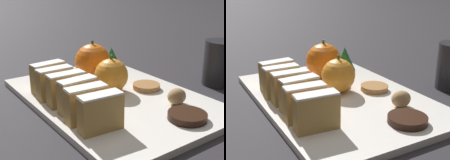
# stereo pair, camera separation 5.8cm
# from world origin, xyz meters

# --- Properties ---
(ground_plane) EXTENTS (6.00, 6.00, 0.00)m
(ground_plane) POSITION_xyz_m (0.00, 0.00, 0.00)
(ground_plane) COLOR #28262B
(serving_platter) EXTENTS (0.28, 0.41, 0.01)m
(serving_platter) POSITION_xyz_m (0.00, 0.00, 0.01)
(serving_platter) COLOR white
(serving_platter) RESTS_ON ground_plane
(stollen_slice_front) EXTENTS (0.07, 0.03, 0.06)m
(stollen_slice_front) POSITION_xyz_m (-0.09, -0.11, 0.04)
(stollen_slice_front) COLOR tan
(stollen_slice_front) RESTS_ON serving_platter
(stollen_slice_second) EXTENTS (0.07, 0.03, 0.06)m
(stollen_slice_second) POSITION_xyz_m (-0.10, -0.07, 0.04)
(stollen_slice_second) COLOR tan
(stollen_slice_second) RESTS_ON serving_platter
(stollen_slice_third) EXTENTS (0.07, 0.03, 0.06)m
(stollen_slice_third) POSITION_xyz_m (-0.09, -0.03, 0.04)
(stollen_slice_third) COLOR tan
(stollen_slice_third) RESTS_ON serving_platter
(stollen_slice_fourth) EXTENTS (0.07, 0.03, 0.06)m
(stollen_slice_fourth) POSITION_xyz_m (-0.09, 0.01, 0.04)
(stollen_slice_fourth) COLOR tan
(stollen_slice_fourth) RESTS_ON serving_platter
(stollen_slice_fifth) EXTENTS (0.07, 0.03, 0.06)m
(stollen_slice_fifth) POSITION_xyz_m (-0.09, 0.05, 0.04)
(stollen_slice_fifth) COLOR tan
(stollen_slice_fifth) RESTS_ON serving_platter
(stollen_slice_sixth) EXTENTS (0.07, 0.03, 0.06)m
(stollen_slice_sixth) POSITION_xyz_m (-0.09, 0.09, 0.04)
(stollen_slice_sixth) COLOR tan
(stollen_slice_sixth) RESTS_ON serving_platter
(orange_near) EXTENTS (0.07, 0.07, 0.07)m
(orange_near) POSITION_xyz_m (0.01, 0.02, 0.04)
(orange_near) COLOR orange
(orange_near) RESTS_ON serving_platter
(orange_far) EXTENTS (0.08, 0.08, 0.09)m
(orange_far) POSITION_xyz_m (0.02, 0.10, 0.05)
(orange_far) COLOR orange
(orange_far) RESTS_ON serving_platter
(walnut) EXTENTS (0.04, 0.03, 0.03)m
(walnut) POSITION_xyz_m (0.07, -0.10, 0.03)
(walnut) COLOR #9E7A51
(walnut) RESTS_ON serving_platter
(chocolate_cookie) EXTENTS (0.06, 0.06, 0.01)m
(chocolate_cookie) POSITION_xyz_m (0.04, -0.15, 0.02)
(chocolate_cookie) COLOR black
(chocolate_cookie) RESTS_ON serving_platter
(gingerbread_cookie) EXTENTS (0.05, 0.05, 0.01)m
(gingerbread_cookie) POSITION_xyz_m (0.08, -0.01, 0.02)
(gingerbread_cookie) COLOR #A3703D
(gingerbread_cookie) RESTS_ON serving_platter
(evergreen_sprig) EXTENTS (0.05, 0.05, 0.05)m
(evergreen_sprig) POSITION_xyz_m (0.09, 0.13, 0.04)
(evergreen_sprig) COLOR #23662D
(evergreen_sprig) RESTS_ON serving_platter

